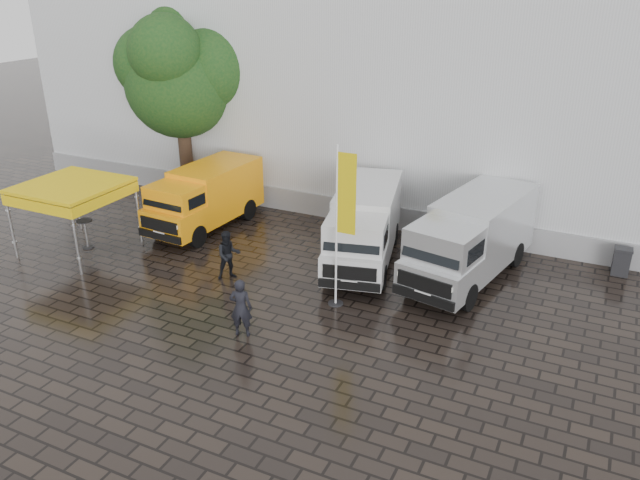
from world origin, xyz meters
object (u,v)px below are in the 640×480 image
object	(u,v)px
van_yellow	(205,199)
van_silver	(471,241)
canopy_tent	(70,188)
person_tent	(229,255)
van_white	(364,228)
person_front	(241,308)
flagpole	(342,219)
wheelie_bin	(621,261)
cocktail_table	(86,234)

from	to	relation	value
van_yellow	van_silver	xyz separation A→B (m)	(11.11, 0.07, 0.14)
canopy_tent	person_tent	distance (m)	6.83
van_white	person_front	world-z (taller)	van_white
flagpole	wheelie_bin	world-z (taller)	flagpole
van_yellow	cocktail_table	world-z (taller)	van_yellow
van_yellow	van_silver	size ratio (longest dim) A/B	0.84
flagpole	person_tent	world-z (taller)	flagpole
flagpole	person_tent	bearing A→B (deg)	178.50
van_silver	person_tent	bearing A→B (deg)	-143.02
flagpole	cocktail_table	distance (m)	11.15
van_silver	van_white	bearing A→B (deg)	-162.98
wheelie_bin	person_front	xyz separation A→B (m)	(-10.08, -9.37, 0.42)
van_yellow	wheelie_bin	world-z (taller)	van_yellow
cocktail_table	canopy_tent	bearing A→B (deg)	-106.73
van_yellow	wheelie_bin	bearing A→B (deg)	13.27
van_yellow	person_tent	world-z (taller)	van_yellow
person_tent	van_yellow	bearing A→B (deg)	90.78
wheelie_bin	person_front	size ratio (longest dim) A/B	0.55
canopy_tent	person_tent	size ratio (longest dim) A/B	1.95
van_white	flagpole	bearing A→B (deg)	-93.77
van_white	person_tent	xyz separation A→B (m)	(-3.80, -3.27, -0.47)
van_silver	cocktail_table	distance (m)	14.67
canopy_tent	wheelie_bin	xyz separation A→B (m)	(19.11, 6.84, -2.05)
van_yellow	person_tent	xyz separation A→B (m)	(3.49, -3.57, -0.40)
van_yellow	cocktail_table	distance (m)	4.88
van_yellow	van_white	xyz separation A→B (m)	(7.28, -0.30, 0.07)
wheelie_bin	person_front	distance (m)	13.77
canopy_tent	flagpole	xyz separation A→B (m)	(10.97, 0.40, 0.45)
van_silver	person_front	size ratio (longest dim) A/B	3.56
van_yellow	wheelie_bin	size ratio (longest dim) A/B	5.49
van_white	van_silver	distance (m)	3.85
cocktail_table	wheelie_bin	size ratio (longest dim) A/B	1.13
flagpole	van_yellow	bearing A→B (deg)	154.87
cocktail_table	flagpole	bearing A→B (deg)	0.45
person_tent	flagpole	bearing A→B (deg)	-45.03
person_tent	person_front	bearing A→B (deg)	-94.94
van_yellow	person_front	distance (m)	8.88
van_silver	cocktail_table	xyz separation A→B (m)	(-14.13, -3.84, -0.85)
van_white	van_silver	bearing A→B (deg)	-7.85
cocktail_table	wheelie_bin	xyz separation A→B (m)	(19.02, 6.52, -0.07)
cocktail_table	wheelie_bin	world-z (taller)	cocktail_table
canopy_tent	flagpole	size ratio (longest dim) A/B	0.65
van_yellow	van_silver	bearing A→B (deg)	3.86
person_front	person_tent	xyz separation A→B (m)	(-2.43, 3.04, -0.04)
van_yellow	cocktail_table	size ratio (longest dim) A/B	4.84
van_silver	person_front	world-z (taller)	van_silver
flagpole	person_front	xyz separation A→B (m)	(-1.94, -2.93, -2.09)
van_white	cocktail_table	world-z (taller)	van_white
cocktail_table	person_tent	size ratio (longest dim) A/B	0.65
wheelie_bin	person_tent	bearing A→B (deg)	-154.17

